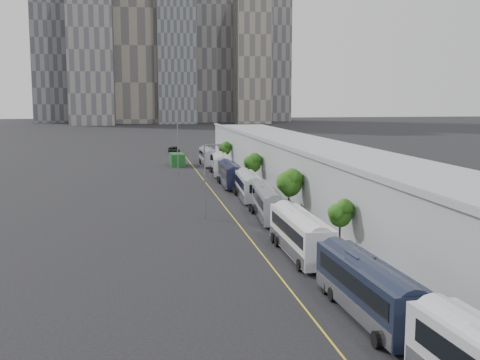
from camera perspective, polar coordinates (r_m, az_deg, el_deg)
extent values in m
cube|color=gray|center=(74.55, 6.86, -2.61)|extent=(10.00, 170.00, 0.12)
cube|color=gold|center=(72.34, -1.16, -2.92)|extent=(0.12, 160.00, 0.02)
cube|color=gray|center=(75.24, 9.83, 0.00)|extent=(12.00, 160.00, 6.80)
cube|color=gray|center=(74.95, 9.87, 1.85)|extent=(12.45, 160.40, 2.57)
cube|color=gray|center=(73.11, 5.52, 2.69)|extent=(0.30, 160.00, 0.40)
cube|color=slate|center=(318.04, -13.99, 13.69)|extent=(22.00, 22.00, 95.00)
cube|color=gray|center=(338.57, -9.76, 15.56)|extent=(26.00, 24.00, 120.00)
cube|color=slate|center=(327.03, -6.10, 12.38)|extent=(20.00, 20.00, 80.00)
cube|color=slate|center=(349.82, -2.95, 14.17)|extent=(24.00, 24.00, 105.00)
cube|color=gray|center=(326.59, 1.14, 11.55)|extent=(18.00, 18.00, 70.00)
cube|color=slate|center=(360.39, -16.79, 14.07)|extent=(28.00, 26.00, 110.00)
cube|color=slate|center=(364.91, 2.80, 12.72)|extent=(22.00, 22.00, 90.00)
cube|color=black|center=(38.29, 12.02, -10.00)|extent=(2.84, 12.53, 3.02)
cube|color=black|center=(37.96, 12.15, -9.30)|extent=(2.86, 11.04, 1.03)
cube|color=silver|center=(38.59, 11.98, -11.37)|extent=(2.87, 12.28, 0.97)
cube|color=black|center=(39.11, 11.32, -7.08)|extent=(1.30, 2.14, 0.29)
cube|color=silver|center=(51.88, 5.71, -5.11)|extent=(2.66, 12.80, 3.10)
cube|color=black|center=(51.57, 5.78, -4.55)|extent=(2.71, 11.27, 1.05)
cube|color=silver|center=(52.11, 5.70, -6.17)|extent=(2.70, 12.55, 0.99)
cube|color=silver|center=(52.93, 5.32, -2.97)|extent=(1.30, 2.17, 0.29)
cube|color=slate|center=(67.34, 2.71, -2.17)|extent=(3.49, 12.42, 2.97)
cube|color=black|center=(67.06, 2.74, -1.74)|extent=(3.42, 10.96, 1.01)
cube|color=silver|center=(67.51, 2.70, -2.96)|extent=(3.51, 12.18, 0.95)
cube|color=slate|center=(68.44, 2.47, -0.62)|extent=(1.40, 2.17, 0.28)
cube|color=#B2B5BD|center=(80.47, 0.79, -0.54)|extent=(3.12, 12.26, 2.94)
cube|color=black|center=(80.21, 0.81, -0.18)|extent=(3.10, 10.81, 1.00)
cube|color=silver|center=(80.61, 0.79, -1.20)|extent=(3.15, 12.02, 0.94)
cube|color=#B2B5BD|center=(81.62, 0.62, 0.72)|extent=(1.33, 2.12, 0.28)
cube|color=black|center=(92.10, -0.95, 0.54)|extent=(2.82, 12.50, 3.01)
cube|color=black|center=(91.84, -0.94, 0.86)|extent=(2.84, 11.01, 1.02)
cube|color=silver|center=(92.22, -0.95, -0.05)|extent=(2.85, 12.25, 0.96)
cube|color=black|center=(93.32, -1.09, 1.66)|extent=(1.30, 2.14, 0.29)
cube|color=silver|center=(106.21, -1.89, 1.49)|extent=(3.67, 12.51, 2.99)
cube|color=black|center=(105.97, -1.88, 1.77)|extent=(3.58, 11.04, 1.02)
cube|color=silver|center=(106.32, -1.89, 0.98)|extent=(3.69, 12.27, 0.96)
cube|color=silver|center=(107.45, -1.99, 2.44)|extent=(1.43, 2.20, 0.28)
cube|color=gray|center=(120.79, -3.05, 2.23)|extent=(2.45, 12.09, 2.93)
cube|color=black|center=(120.56, -3.04, 2.47)|extent=(2.51, 10.64, 1.00)
cube|color=silver|center=(120.88, -3.05, 1.79)|extent=(2.49, 11.85, 0.94)
cube|color=gray|center=(122.03, -3.13, 3.04)|extent=(1.21, 2.05, 0.28)
cylinder|color=black|center=(54.75, 9.44, -4.76)|extent=(0.18, 0.18, 3.28)
sphere|color=#205313|center=(54.42, 9.48, -3.04)|extent=(2.07, 2.07, 2.07)
cylinder|color=black|center=(70.54, 4.67, -1.67)|extent=(0.18, 0.18, 3.78)
sphere|color=#205313|center=(70.24, 4.68, -0.04)|extent=(2.96, 2.96, 2.96)
cylinder|color=black|center=(93.81, 1.19, 0.63)|extent=(0.18, 0.18, 3.54)
sphere|color=#205313|center=(93.60, 1.20, 1.77)|extent=(2.64, 2.64, 2.64)
cylinder|color=black|center=(125.05, -1.45, 2.32)|extent=(0.18, 0.18, 3.10)
sphere|color=#205313|center=(124.91, -1.45, 3.07)|extent=(2.44, 2.44, 2.44)
cylinder|color=#59595E|center=(67.00, -3.37, -0.15)|extent=(0.18, 0.18, 8.42)
cylinder|color=#59595E|center=(66.66, -2.62, 3.37)|extent=(1.80, 0.14, 0.14)
cube|color=#59595E|center=(66.77, -1.94, 3.25)|extent=(0.50, 0.22, 0.18)
cylinder|color=#59595E|center=(106.37, -5.93, 3.00)|extent=(0.18, 0.18, 9.31)
cylinder|color=#59595E|center=(106.15, -5.47, 5.46)|extent=(1.80, 0.14, 0.14)
cube|color=#59595E|center=(106.22, -5.04, 5.38)|extent=(0.50, 0.22, 0.18)
cube|color=#144118|center=(121.19, -6.00, 1.95)|extent=(2.94, 6.13, 2.45)
imported|color=black|center=(149.74, -6.28, 2.87)|extent=(2.71, 5.57, 1.52)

